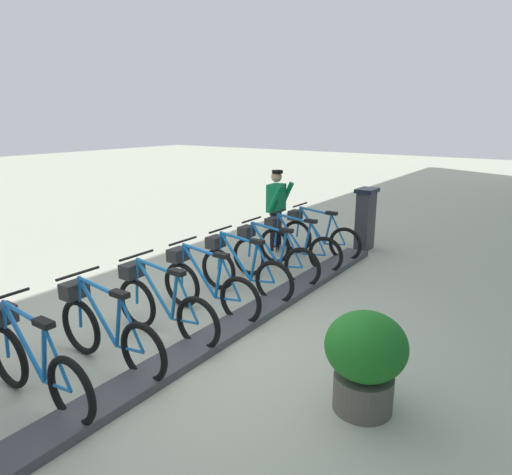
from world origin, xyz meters
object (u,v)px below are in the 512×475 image
(bike_docked_6, at_px, (105,329))
(bike_docked_7, at_px, (32,362))
(payment_kiosk, at_px, (365,218))
(bike_docked_1, at_px, (296,245))
(worker_near_rack, at_px, (277,207))
(bike_docked_0, at_px, (317,235))
(bike_docked_3, at_px, (241,269))
(bike_docked_4, at_px, (205,285))
(planter_bush, at_px, (365,357))
(bike_docked_2, at_px, (271,256))
(bike_docked_5, at_px, (161,305))

(bike_docked_6, relative_size, bike_docked_7, 1.00)
(payment_kiosk, height_order, bike_docked_1, payment_kiosk)
(bike_docked_7, height_order, worker_near_rack, worker_near_rack)
(bike_docked_0, distance_m, bike_docked_3, 2.50)
(bike_docked_4, xyz_separation_m, planter_bush, (-2.63, 0.78, 0.11))
(bike_docked_4, xyz_separation_m, worker_near_rack, (0.89, -3.23, 0.48))
(bike_docked_6, distance_m, bike_docked_7, 0.83)
(payment_kiosk, height_order, bike_docked_0, payment_kiosk)
(worker_near_rack, bearing_deg, payment_kiosk, -142.05)
(bike_docked_4, distance_m, bike_docked_7, 2.50)
(bike_docked_6, bearing_deg, bike_docked_7, 90.00)
(bike_docked_0, relative_size, bike_docked_7, 1.00)
(bike_docked_0, height_order, bike_docked_7, same)
(bike_docked_1, relative_size, bike_docked_2, 1.00)
(bike_docked_0, distance_m, bike_docked_1, 0.83)
(worker_near_rack, xyz_separation_m, planter_bush, (-3.52, 4.01, -0.37))
(bike_docked_4, bearing_deg, bike_docked_0, -90.00)
(bike_docked_1, xyz_separation_m, bike_docked_2, (0.00, 0.83, 0.00))
(bike_docked_2, height_order, bike_docked_4, same)
(bike_docked_4, bearing_deg, bike_docked_7, 90.00)
(bike_docked_2, relative_size, bike_docked_7, 1.00)
(bike_docked_3, height_order, bike_docked_7, same)
(bike_docked_6, relative_size, planter_bush, 1.77)
(bike_docked_0, relative_size, bike_docked_3, 1.00)
(bike_docked_0, relative_size, planter_bush, 1.77)
(bike_docked_1, xyz_separation_m, bike_docked_5, (0.00, 3.33, 0.00))
(bike_docked_3, bearing_deg, bike_docked_4, 90.00)
(planter_bush, bearing_deg, bike_docked_2, -42.92)
(bike_docked_7, relative_size, planter_bush, 1.77)
(bike_docked_1, bearing_deg, payment_kiosk, -107.01)
(payment_kiosk, bearing_deg, bike_docked_5, 83.72)
(bike_docked_2, bearing_deg, payment_kiosk, -101.95)
(bike_docked_0, xyz_separation_m, bike_docked_7, (0.00, 5.82, 0.00))
(worker_near_rack, distance_m, planter_bush, 5.35)
(bike_docked_2, xyz_separation_m, bike_docked_5, (0.00, 2.50, 0.00))
(bike_docked_5, distance_m, bike_docked_7, 1.66)
(bike_docked_5, bearing_deg, payment_kiosk, -96.28)
(bike_docked_1, distance_m, bike_docked_6, 4.16)
(bike_docked_6, xyz_separation_m, worker_near_rack, (0.89, -4.89, 0.48))
(bike_docked_0, bearing_deg, worker_near_rack, 6.39)
(bike_docked_5, height_order, bike_docked_6, same)
(bike_docked_2, bearing_deg, worker_near_rack, -60.48)
(bike_docked_3, distance_m, worker_near_rack, 2.60)
(bike_docked_5, bearing_deg, bike_docked_1, -90.00)
(bike_docked_2, distance_m, bike_docked_6, 3.33)
(bike_docked_5, bearing_deg, bike_docked_3, -90.00)
(payment_kiosk, bearing_deg, planter_bush, 111.81)
(worker_near_rack, relative_size, planter_bush, 1.71)
(worker_near_rack, bearing_deg, bike_docked_4, 105.34)
(bike_docked_1, xyz_separation_m, bike_docked_6, (0.00, 4.16, 0.00))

